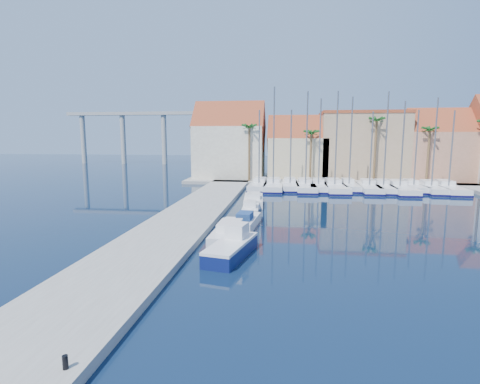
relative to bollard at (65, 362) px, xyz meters
name	(u,v)px	position (x,y,z in m)	size (l,w,h in m)	color
ground	(278,282)	(6.60, 9.32, -0.73)	(260.00, 260.00, 0.00)	#081C31
quay_west	(185,219)	(-2.40, 22.82, -0.48)	(6.00, 77.00, 0.50)	gray
shore_north	(342,179)	(16.60, 57.32, -0.48)	(54.00, 16.00, 0.50)	gray
bollard	(65,362)	(0.00, 0.00, 0.00)	(0.19, 0.19, 0.46)	black
fishing_boat	(232,246)	(3.42, 13.44, -0.07)	(3.05, 5.99, 2.00)	#0D174E
motorboat_west_0	(231,231)	(2.65, 18.13, -0.22)	(2.57, 7.39, 1.40)	white
motorboat_west_1	(246,221)	(3.43, 21.55, -0.22)	(2.19, 5.54, 1.40)	white
motorboat_west_2	(251,209)	(3.27, 27.28, -0.22)	(1.85, 5.08, 1.40)	white
motorboat_west_3	(253,200)	(3.05, 32.75, -0.22)	(2.65, 6.84, 1.40)	white
sailboat_0	(259,185)	(2.79, 45.27, -0.15)	(2.90, 9.52, 11.59)	white
sailboat_1	(273,185)	(4.86, 45.26, -0.12)	(2.88, 10.36, 14.83)	white
sailboat_2	(290,185)	(7.32, 45.80, -0.14)	(2.79, 9.15, 11.64)	white
sailboat_3	(305,186)	(9.56, 45.18, -0.13)	(3.09, 10.59, 14.11)	white
sailboat_4	(318,186)	(11.48, 45.34, -0.12)	(2.81, 9.23, 13.12)	white
sailboat_5	(334,186)	(13.72, 45.23, -0.15)	(3.43, 11.42, 14.09)	white
sailboat_6	(348,186)	(15.90, 46.09, -0.10)	(2.56, 8.53, 13.39)	white
sailboat_7	(369,187)	(18.61, 45.13, -0.16)	(3.05, 10.16, 11.24)	white
sailboat_8	(383,187)	(20.58, 45.24, -0.12)	(3.02, 9.55, 13.93)	white
sailboat_9	(399,188)	(22.63, 44.73, -0.16)	(2.98, 10.82, 12.57)	white
sailboat_10	(412,187)	(24.92, 46.08, -0.13)	(2.61, 8.42, 11.48)	white
sailboat_11	(430,188)	(27.07, 45.29, -0.12)	(2.73, 9.18, 13.07)	white
sailboat_12	(447,188)	(29.42, 45.59, -0.17)	(3.11, 10.51, 11.33)	white
building_0	(230,144)	(-3.40, 56.32, 5.79)	(12.30, 9.00, 13.50)	beige
building_1	(298,151)	(8.60, 56.32, 4.57)	(10.30, 8.00, 11.00)	#C7B68C
building_2	(361,145)	(19.60, 57.32, 5.53)	(14.20, 10.20, 11.50)	tan
building_3	(437,148)	(31.60, 56.32, 5.13)	(10.30, 8.00, 12.00)	tan
palm_0	(249,129)	(0.60, 51.32, 8.35)	(2.60, 2.60, 10.15)	brown
palm_1	(311,134)	(10.60, 51.32, 7.40)	(2.60, 2.60, 9.15)	brown
palm_2	(377,122)	(20.60, 51.32, 9.29)	(2.60, 2.60, 11.15)	brown
palm_3	(430,131)	(28.60, 51.32, 7.88)	(2.60, 2.60, 9.65)	brown
viaduct	(146,127)	(-32.47, 91.32, 9.52)	(48.00, 2.20, 14.45)	#9E9E99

